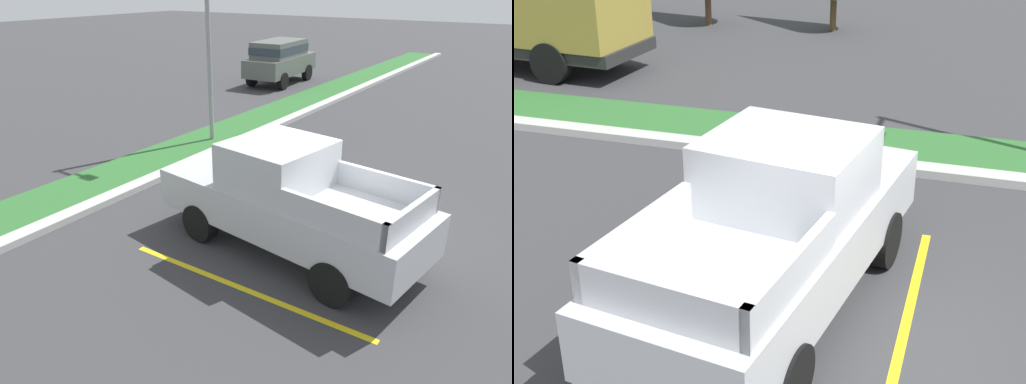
# 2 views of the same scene
# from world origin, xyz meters

# --- Properties ---
(ground_plane) EXTENTS (120.00, 120.00, 0.00)m
(ground_plane) POSITION_xyz_m (0.00, 0.00, 0.00)
(ground_plane) COLOR #38383A
(parking_line_near) EXTENTS (0.12, 4.80, 0.01)m
(parking_line_near) POSITION_xyz_m (-2.54, 0.37, 0.00)
(parking_line_near) COLOR yellow
(parking_line_near) RESTS_ON ground
(parking_line_far) EXTENTS (0.12, 4.80, 0.01)m
(parking_line_far) POSITION_xyz_m (0.56, 0.37, 0.00)
(parking_line_far) COLOR yellow
(parking_line_far) RESTS_ON ground
(curb_strip) EXTENTS (56.00, 0.40, 0.15)m
(curb_strip) POSITION_xyz_m (0.00, 5.00, 0.07)
(curb_strip) COLOR #B2B2AD
(curb_strip) RESTS_ON ground
(grass_median) EXTENTS (56.00, 1.80, 0.06)m
(grass_median) POSITION_xyz_m (0.00, 6.10, 0.03)
(grass_median) COLOR #2D662D
(grass_median) RESTS_ON ground
(pickup_truck_main) EXTENTS (2.63, 5.44, 2.10)m
(pickup_truck_main) POSITION_xyz_m (-0.98, 0.42, 1.04)
(pickup_truck_main) COLOR black
(pickup_truck_main) RESTS_ON ground
(suv_distant) EXTENTS (4.71, 2.19, 2.10)m
(suv_distant) POSITION_xyz_m (13.09, 9.04, 1.24)
(suv_distant) COLOR black
(suv_distant) RESTS_ON ground
(street_light) EXTENTS (0.24, 1.49, 7.39)m
(street_light) POSITION_xyz_m (3.64, 5.75, 4.25)
(street_light) COLOR gray
(street_light) RESTS_ON ground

